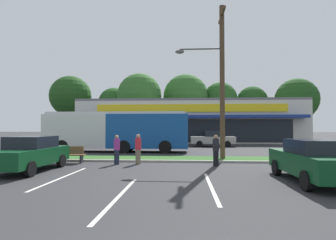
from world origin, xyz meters
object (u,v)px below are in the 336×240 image
at_px(bus_stop_bench, 70,154).
at_px(pedestrian_by_pole, 117,150).
at_px(city_bus, 117,130).
at_px(pedestrian_mid, 138,149).
at_px(car_2, 30,154).
at_px(car_0, 213,139).
at_px(utility_pole, 220,77).
at_px(pedestrian_far, 216,150).
at_px(car_1, 314,160).
at_px(car_4, 151,139).

relative_size(bus_stop_bench, pedestrian_by_pole, 1.01).
distance_m(city_bus, pedestrian_mid, 7.82).
distance_m(bus_stop_bench, car_2, 2.90).
bearing_deg(city_bus, car_0, -141.73).
bearing_deg(pedestrian_mid, car_2, 71.74).
distance_m(utility_pole, pedestrian_mid, 6.64).
xyz_separation_m(bus_stop_bench, pedestrian_mid, (3.86, -0.15, 0.31)).
height_order(car_0, pedestrian_by_pole, car_0).
relative_size(city_bus, bus_stop_bench, 7.32).
bearing_deg(car_2, city_bus, 171.33).
relative_size(pedestrian_mid, pedestrian_far, 1.00).
distance_m(bus_stop_bench, pedestrian_mid, 3.87).
height_order(bus_stop_bench, pedestrian_by_pole, pedestrian_by_pole).
xyz_separation_m(pedestrian_mid, pedestrian_far, (4.14, -0.56, 0.00)).
relative_size(utility_pole, car_2, 2.20).
xyz_separation_m(city_bus, bus_stop_bench, (-0.82, -7.00, -1.26)).
distance_m(car_2, pedestrian_mid, 5.25).
distance_m(car_2, pedestrian_far, 8.91).
height_order(car_0, car_1, car_0).
height_order(car_1, car_4, car_1).
distance_m(utility_pole, pedestrian_by_pole, 7.55).
bearing_deg(bus_stop_bench, car_1, 157.57).
relative_size(bus_stop_bench, car_1, 0.36).
height_order(pedestrian_mid, pedestrian_far, same).
bearing_deg(pedestrian_mid, car_1, -170.18).
relative_size(car_4, pedestrian_far, 2.77).
distance_m(city_bus, pedestrian_by_pole, 7.68).
relative_size(car_2, pedestrian_far, 2.66).
xyz_separation_m(car_2, car_4, (3.47, 16.52, -0.03)).
distance_m(car_1, pedestrian_mid, 8.44).
bearing_deg(car_1, bus_stop_bench, 67.57).
xyz_separation_m(car_2, pedestrian_mid, (4.53, 2.66, 0.01)).
distance_m(bus_stop_bench, car_0, 16.50).
bearing_deg(car_0, utility_pole, 86.06).
height_order(car_1, car_2, car_2).
relative_size(utility_pole, car_4, 2.11).
height_order(bus_stop_bench, pedestrian_far, pedestrian_far).
distance_m(utility_pole, car_0, 12.58).
relative_size(car_2, pedestrian_by_pole, 2.72).
bearing_deg(bus_stop_bench, pedestrian_by_pole, 171.98).
bearing_deg(city_bus, utility_pole, 146.56).
xyz_separation_m(utility_pole, car_2, (-9.21, -4.60, -4.29)).
bearing_deg(bus_stop_bench, city_bus, -96.72).
bearing_deg(pedestrian_by_pole, pedestrian_mid, 42.53).
distance_m(pedestrian_by_pole, pedestrian_mid, 1.15).
xyz_separation_m(car_0, pedestrian_mid, (-5.50, -13.74, 0.00)).
height_order(utility_pole, bus_stop_bench, utility_pole).
height_order(city_bus, pedestrian_by_pole, city_bus).
bearing_deg(utility_pole, bus_stop_bench, -168.15).
bearing_deg(utility_pole, car_4, 115.70).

